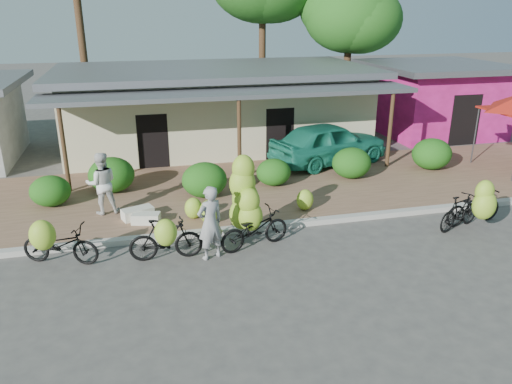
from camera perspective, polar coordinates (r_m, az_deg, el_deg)
The scene contains 25 objects.
ground at distance 11.95m, azimuth 4.39°, elevation -8.03°, with size 100.00×100.00×0.00m, color #464341.
sidewalk at distance 16.33m, azimuth -1.05°, elevation 0.25°, with size 60.00×6.00×0.12m, color #8E664C.
curb at distance 13.63m, azimuth 1.78°, elevation -3.89°, with size 60.00×0.25×0.15m, color #A8A399.
shop_main at distance 21.53m, azimuth -4.66°, elevation 9.70°, with size 13.00×8.50×3.35m.
shop_pink at distance 25.46m, azimuth 19.71°, elevation 10.13°, with size 6.00×6.00×3.25m.
tree_near_right at distance 26.81m, azimuth 10.22°, elevation 19.50°, with size 4.78×4.62×7.20m.
hedge_0 at distance 15.93m, azimuth -22.46°, elevation 0.11°, with size 1.18×1.06×0.92m, color #1D4F12.
hedge_1 at distance 16.48m, azimuth -16.19°, elevation 1.89°, with size 1.44×1.30×1.13m, color #1D4F12.
hedge_2 at distance 15.49m, azimuth -5.91°, elevation 1.39°, with size 1.40×1.26×1.09m, color #1D4F12.
hedge_3 at distance 16.47m, azimuth 2.03°, elevation 2.28°, with size 1.15×1.03×0.89m, color #1D4F12.
hedge_4 at distance 17.49m, azimuth 10.86°, elevation 3.28°, with size 1.36×1.22×1.06m, color #1D4F12.
hedge_5 at distance 19.22m, azimuth 19.45°, elevation 4.12°, with size 1.45×1.30×1.13m, color #1D4F12.
bike_far_left at distance 12.45m, azimuth -21.70°, elevation -5.44°, with size 1.95×1.47×1.37m.
bike_left at distance 11.92m, azimuth -10.26°, elevation -5.24°, with size 1.76×1.14×1.31m.
bike_center at distance 12.47m, azimuth -0.78°, elevation -2.24°, with size 1.99×1.42×2.28m.
bike_right at distance 14.38m, azimuth 23.06°, elevation -1.70°, with size 1.69×1.38×1.56m.
bike_far_right at distance 15.04m, azimuth 23.60°, elevation -1.57°, with size 1.96×0.95×0.99m.
loose_banana_a at distance 13.98m, azimuth -7.16°, elevation -1.84°, with size 0.49×0.42×0.61m, color #ACC832.
loose_banana_b at distance 13.62m, azimuth -5.38°, elevation -2.25°, with size 0.54×0.46×0.67m, color #ACC832.
loose_banana_c at distance 14.53m, azimuth 5.61°, elevation -0.89°, with size 0.50×0.42×0.62m, color #ACC832.
sack_near at distance 14.33m, azimuth -13.37°, elevation -2.37°, with size 0.85×0.40×0.30m, color silver.
sack_far at distance 13.97m, azimuth -12.46°, elevation -2.95°, with size 0.75×0.38×0.28m, color silver.
vendor at distance 11.78m, azimuth -5.26°, elevation -3.54°, with size 0.67×0.44×1.83m, color gray.
bystander at distance 14.71m, azimuth -17.22°, elevation 0.95°, with size 0.87×0.68×1.79m, color silver.
teal_van at distance 18.96m, azimuth 8.32°, elevation 5.58°, with size 1.87×4.64×1.58m, color #19745B.
Camera 1 is at (-3.40, -9.96, 5.66)m, focal length 35.00 mm.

